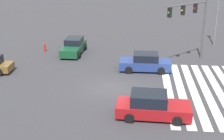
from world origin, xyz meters
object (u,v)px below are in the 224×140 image
(car_3, at_px, (152,106))
(fire_hydrant, at_px, (45,47))
(traffic_signal_mast, at_px, (192,17))
(car_5, at_px, (74,47))
(car_6, at_px, (145,63))
(street_light_pole_a, at_px, (218,7))

(car_3, height_order, fire_hydrant, car_3)
(car_3, bearing_deg, traffic_signal_mast, 73.04)
(car_3, xyz_separation_m, fire_hydrant, (13.53, 11.09, -0.31))
(car_3, xyz_separation_m, car_5, (13.08, 7.80, 0.01))
(car_5, bearing_deg, car_6, 60.42)
(car_6, height_order, fire_hydrant, car_6)
(car_5, distance_m, car_6, 8.70)
(car_6, bearing_deg, car_5, -31.67)
(car_3, height_order, street_light_pole_a, street_light_pole_a)
(traffic_signal_mast, height_order, fire_hydrant, traffic_signal_mast)
(car_6, bearing_deg, street_light_pole_a, -132.04)
(car_5, bearing_deg, street_light_pole_a, 107.72)
(car_6, distance_m, street_light_pole_a, 12.49)
(car_5, height_order, car_6, car_5)
(car_3, distance_m, car_5, 15.23)
(street_light_pole_a, bearing_deg, traffic_signal_mast, 149.60)
(car_5, height_order, street_light_pole_a, street_light_pole_a)
(car_6, bearing_deg, car_3, 91.99)
(traffic_signal_mast, height_order, car_6, traffic_signal_mast)
(traffic_signal_mast, distance_m, fire_hydrant, 15.64)
(traffic_signal_mast, xyz_separation_m, car_5, (1.87, 11.67, -3.62))
(fire_hydrant, bearing_deg, traffic_signal_mast, -98.84)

